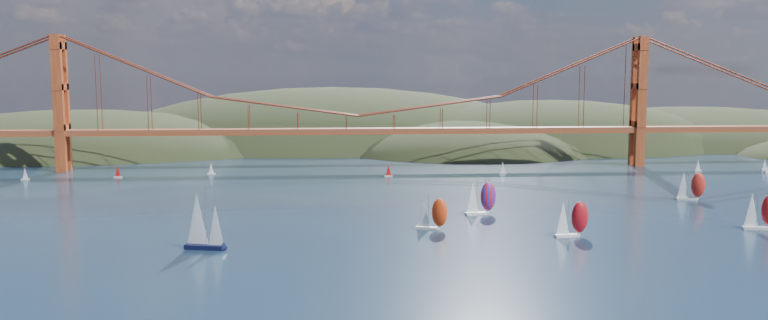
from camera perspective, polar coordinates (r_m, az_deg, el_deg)
The scene contains 16 objects.
ground at distance 138.00m, azimuth 1.18°, elevation -10.42°, with size 1200.00×1200.00×0.00m, color black.
headlands at distance 416.90m, azimuth 3.67°, elevation -0.49°, with size 725.00×225.00×96.00m.
bridge at distance 311.44m, azimuth -2.31°, elevation 5.27°, with size 552.00×12.00×55.00m.
sloop_navy at distance 177.00m, azimuth -13.65°, elevation -4.62°, with size 9.66×6.40×14.35m.
racer_0 at distance 193.43m, azimuth 3.61°, elevation -4.04°, with size 8.38×5.36×9.37m.
racer_1 at distance 190.44m, azimuth 14.06°, elevation -4.32°, with size 8.83×4.20×9.96m.
racer_2 at distance 216.12m, azimuth 26.77°, elevation -3.45°, with size 9.39×4.28×10.62m.
racer_3 at distance 255.54m, azimuth 22.31°, elevation -1.80°, with size 8.92×4.70×10.01m.
racer_rwb at distance 214.43m, azimuth 7.34°, elevation -2.85°, with size 9.42×5.06×10.56m.
distant_boat_1 at distance 310.22m, azimuth -25.67°, elevation -0.95°, with size 3.00×2.00×4.70m.
distant_boat_2 at distance 303.09m, azimuth -19.62°, elevation -0.83°, with size 3.00×2.00×4.70m.
distant_boat_3 at distance 302.44m, azimuth -13.04°, elevation -0.62°, with size 3.00×2.00×4.70m.
distant_boat_4 at distance 328.89m, azimuth 22.82°, elevation -0.39°, with size 3.00×2.00×4.70m.
distant_boat_6 at distance 343.35m, azimuth 27.02°, elevation -0.32°, with size 3.00×2.00×4.70m.
distant_boat_8 at distance 301.16m, azimuth 9.03°, elevation -0.56°, with size 3.00×2.00×4.70m.
distant_boat_9 at distance 288.29m, azimuth 0.35°, elevation -0.81°, with size 3.00×2.00×4.70m.
Camera 1 is at (-12.70, -131.12, 41.10)m, focal length 35.00 mm.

